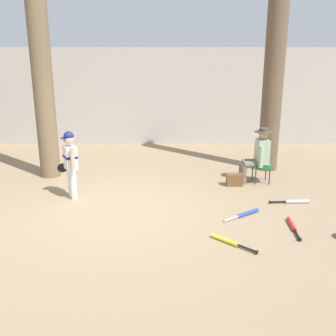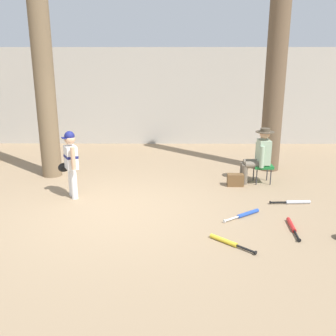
{
  "view_description": "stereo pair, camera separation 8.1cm",
  "coord_description": "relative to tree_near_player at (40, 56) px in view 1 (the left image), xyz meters",
  "views": [
    {
      "loc": [
        0.89,
        -6.07,
        2.53
      ],
      "look_at": [
        0.93,
        0.19,
        0.75
      ],
      "focal_mm": 39.74,
      "sensor_mm": 36.0,
      "label": 1
    },
    {
      "loc": [
        0.97,
        -6.07,
        2.53
      ],
      "look_at": [
        0.93,
        0.19,
        0.75
      ],
      "focal_mm": 39.74,
      "sensor_mm": 36.0,
      "label": 2
    }
  ],
  "objects": [
    {
      "name": "bat_red_barrel",
      "position": [
        4.68,
        -2.85,
        -2.63
      ],
      "size": [
        0.14,
        0.78,
        0.07
      ],
      "color": "red",
      "rests_on": "ground"
    },
    {
      "name": "bat_blue_youth",
      "position": [
        4.03,
        -2.36,
        -2.63
      ],
      "size": [
        0.69,
        0.52,
        0.07
      ],
      "color": "#2347AD",
      "rests_on": "ground"
    },
    {
      "name": "concrete_back_wall",
      "position": [
        1.77,
        3.7,
        -1.17
      ],
      "size": [
        18.0,
        0.36,
        2.98
      ],
      "primitive_type": "cube",
      "color": "#ADA89E",
      "rests_on": "ground"
    },
    {
      "name": "bat_aluminum_silver",
      "position": [
        5.06,
        -1.78,
        -2.63
      ],
      "size": [
        0.76,
        0.09,
        0.07
      ],
      "color": "#B7BCC6",
      "rests_on": "ground"
    },
    {
      "name": "tree_behind_spectator",
      "position": [
        5.16,
        0.56,
        -0.04
      ],
      "size": [
        0.68,
        0.68,
        5.92
      ],
      "color": "brown",
      "rests_on": "ground"
    },
    {
      "name": "ground_plane",
      "position": [
        1.77,
        -2.19,
        -2.66
      ],
      "size": [
        60.0,
        60.0,
        0.0
      ],
      "primitive_type": "plane",
      "color": "#937A5B"
    },
    {
      "name": "bat_yellow_trainer",
      "position": [
        3.57,
        -3.37,
        -2.63
      ],
      "size": [
        0.6,
        0.57,
        0.07
      ],
      "color": "yellow",
      "rests_on": "ground"
    },
    {
      "name": "young_ballplayer",
      "position": [
        0.84,
        -1.44,
        -1.92
      ],
      "size": [
        0.49,
        0.53,
        1.31
      ],
      "color": "white",
      "rests_on": "ground"
    },
    {
      "name": "tree_near_player",
      "position": [
        0.0,
        0.0,
        0.0
      ],
      "size": [
        0.66,
        0.66,
        5.99
      ],
      "color": "brown",
      "rests_on": "ground"
    },
    {
      "name": "seated_spectator",
      "position": [
        4.64,
        -0.51,
        -2.02
      ],
      "size": [
        0.67,
        0.53,
        1.2
      ],
      "color": "#6B6051",
      "rests_on": "ground"
    },
    {
      "name": "handbag_beside_stool",
      "position": [
        4.12,
        -0.74,
        -2.53
      ],
      "size": [
        0.34,
        0.19,
        0.26
      ],
      "primitive_type": "cube",
      "rotation": [
        0.0,
        0.0,
        -0.02
      ],
      "color": "brown",
      "rests_on": "ground"
    },
    {
      "name": "folding_stool",
      "position": [
        4.74,
        -0.51,
        -2.3
      ],
      "size": [
        0.4,
        0.4,
        0.41
      ],
      "color": "#196B2D",
      "rests_on": "ground"
    }
  ]
}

